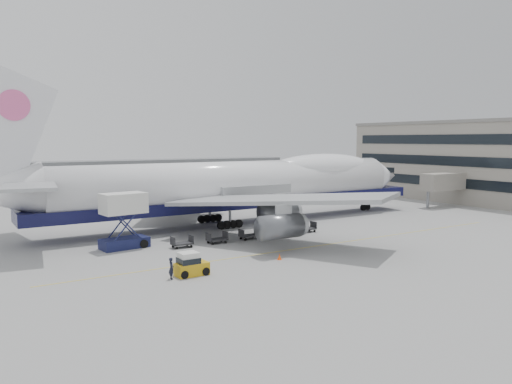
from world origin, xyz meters
TOP-DOWN VIEW (x-y plane):
  - ground at (0.00, 0.00)m, footprint 260.00×260.00m
  - apron_line at (0.00, -6.00)m, footprint 60.00×0.15m
  - hangar at (-10.00, 70.00)m, footprint 110.00×8.00m
  - airliner at (0.64, 12.00)m, footprint 67.00×55.30m
  - catering_truck at (-18.87, 4.52)m, footprint 5.39×4.01m
  - baggage_tug at (-17.41, -9.63)m, footprint 2.90×1.64m
  - ground_worker at (-19.29, -9.83)m, footprint 0.55×0.75m
  - traffic_cone at (-7.43, -9.05)m, footprint 0.42×0.42m
  - dolly_0 at (-13.39, 1.33)m, footprint 2.30×1.35m
  - dolly_1 at (-9.02, 1.33)m, footprint 2.30×1.35m
  - dolly_2 at (-4.64, 1.33)m, footprint 2.30×1.35m
  - dolly_3 at (-0.27, 1.33)m, footprint 2.30×1.35m
  - dolly_4 at (4.11, 1.33)m, footprint 2.30×1.35m

SIDE VIEW (x-z plane):
  - ground at x=0.00m, z-range 0.00..0.00m
  - apron_line at x=0.00m, z-range 0.00..0.01m
  - traffic_cone at x=-7.43m, z-range -0.02..0.60m
  - dolly_0 at x=-13.39m, z-range -0.12..1.18m
  - dolly_1 at x=-9.02m, z-range -0.12..1.18m
  - dolly_2 at x=-4.64m, z-range -0.12..1.18m
  - dolly_3 at x=-0.27m, z-range -0.12..1.18m
  - dolly_4 at x=4.11m, z-range -0.12..1.18m
  - baggage_tug at x=-17.41m, z-range -0.12..1.98m
  - ground_worker at x=-19.29m, z-range 0.00..1.89m
  - catering_truck at x=-18.87m, z-range 0.38..6.51m
  - hangar at x=-10.00m, z-range 0.00..7.00m
  - airliner at x=0.64m, z-range -4.37..15.61m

